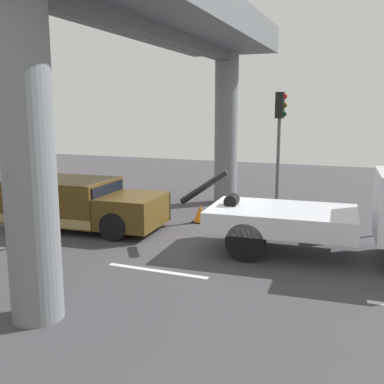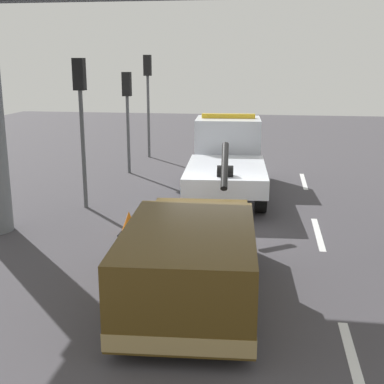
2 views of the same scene
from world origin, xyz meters
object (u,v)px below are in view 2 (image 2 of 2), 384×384
Objects in this scene: tow_truck_white at (227,155)px; towed_van_green at (192,261)px; traffic_light_near at (81,101)px; traffic_light_mid at (148,84)px; traffic_light_far at (127,100)px; traffic_cone_orange at (129,223)px.

towed_van_green is at bearing -179.64° from tow_truck_white.
traffic_light_near is at bearing 125.43° from tow_truck_white.
traffic_light_mid is (8.50, 0.00, 0.12)m from traffic_light_near.
traffic_light_mid reaches higher than traffic_light_far.
traffic_light_near is at bearing 41.10° from traffic_cone_orange.
traffic_light_mid is 7.59× the size of traffic_cone_orange.
towed_van_green reaches higher than traffic_cone_orange.
traffic_light_near is 7.31× the size of traffic_cone_orange.
tow_truck_white is 1.60× the size of traffic_light_mid.
traffic_light_near is 4.16m from traffic_cone_orange.
towed_van_green is at bearing -148.56° from traffic_cone_orange.
traffic_light_far is 7.93m from traffic_cone_orange.
traffic_cone_orange is at bearing -169.69° from traffic_light_mid.
tow_truck_white is at bearing -144.37° from traffic_light_mid.
traffic_light_far is 0.85× the size of traffic_light_mid.
traffic_light_near is 1.13× the size of traffic_light_far.
traffic_light_far is at bearing 62.16° from tow_truck_white.
traffic_light_near reaches higher than traffic_light_far.
traffic_light_mid is (14.23, 4.09, 2.54)m from towed_van_green.
tow_truck_white is 5.34m from traffic_light_near.
tow_truck_white is at bearing -117.84° from traffic_light_far.
tow_truck_white is 1.66× the size of traffic_light_near.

